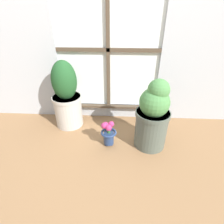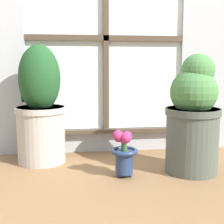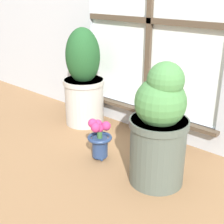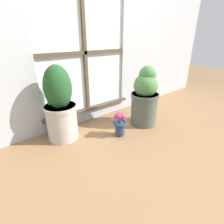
{
  "view_description": "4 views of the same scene",
  "coord_description": "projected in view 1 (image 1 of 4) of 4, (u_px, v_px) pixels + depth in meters",
  "views": [
    {
      "loc": [
        0.14,
        -1.16,
        1.11
      ],
      "look_at": [
        0.06,
        0.2,
        0.3
      ],
      "focal_mm": 28.0,
      "sensor_mm": 36.0,
      "label": 1
    },
    {
      "loc": [
        -0.23,
        -1.46,
        0.58
      ],
      "look_at": [
        -0.01,
        0.23,
        0.33
      ],
      "focal_mm": 50.0,
      "sensor_mm": 36.0,
      "label": 2
    },
    {
      "loc": [
        1.16,
        -1.08,
        0.96
      ],
      "look_at": [
        -0.0,
        0.25,
        0.24
      ],
      "focal_mm": 50.0,
      "sensor_mm": 36.0,
      "label": 3
    },
    {
      "loc": [
        -0.99,
        -1.02,
        0.92
      ],
      "look_at": [
        0.03,
        0.22,
        0.22
      ],
      "focal_mm": 28.0,
      "sensor_mm": 36.0,
      "label": 4
    }
  ],
  "objects": [
    {
      "name": "flower_vase",
      "position": [
        108.0,
        133.0,
        1.58
      ],
      "size": [
        0.15,
        0.15,
        0.25
      ],
      "color": "navy",
      "rests_on": "ground_plane"
    },
    {
      "name": "ground_plane",
      "position": [
        104.0,
        152.0,
        1.57
      ],
      "size": [
        10.0,
        10.0,
        0.0
      ],
      "primitive_type": "plane",
      "color": "olive"
    },
    {
      "name": "potted_plant_right",
      "position": [
        153.0,
        116.0,
        1.5
      ],
      "size": [
        0.3,
        0.3,
        0.64
      ],
      "color": "#4C564C",
      "rests_on": "ground_plane"
    },
    {
      "name": "potted_plant_left",
      "position": [
        67.0,
        97.0,
        1.78
      ],
      "size": [
        0.3,
        0.3,
        0.7
      ],
      "color": "#B7B2A8",
      "rests_on": "ground_plane"
    }
  ]
}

